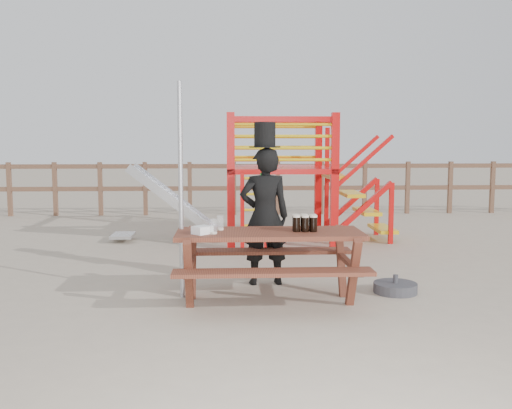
% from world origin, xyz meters
% --- Properties ---
extents(ground, '(60.00, 60.00, 0.00)m').
position_xyz_m(ground, '(0.00, 0.00, 0.00)').
color(ground, tan).
rests_on(ground, ground).
extents(back_fence, '(15.09, 0.09, 1.20)m').
position_xyz_m(back_fence, '(0.00, 7.00, 0.74)').
color(back_fence, brown).
rests_on(back_fence, ground).
extents(playground_fort, '(4.71, 1.84, 2.10)m').
position_xyz_m(playground_fort, '(0.12, 3.58, 1.07)').
color(playground_fort, red).
rests_on(playground_fort, ground).
extents(picnic_table, '(1.91, 1.32, 0.74)m').
position_xyz_m(picnic_table, '(-0.22, -0.11, 0.47)').
color(picnic_table, brown).
rests_on(picnic_table, ground).
extents(man_with_hat, '(0.62, 0.44, 1.88)m').
position_xyz_m(man_with_hat, '(-0.22, 0.64, 0.84)').
color(man_with_hat, black).
rests_on(man_with_hat, ground).
extents(metal_pole, '(0.05, 0.05, 2.28)m').
position_xyz_m(metal_pole, '(-1.14, 0.11, 1.14)').
color(metal_pole, '#B2B2B7').
rests_on(metal_pole, ground).
extents(parasol_base, '(0.48, 0.48, 0.20)m').
position_xyz_m(parasol_base, '(1.19, 0.16, 0.06)').
color(parasol_base, '#36353A').
rests_on(parasol_base, ground).
extents(paper_bag, '(0.23, 0.23, 0.08)m').
position_xyz_m(paper_bag, '(-0.91, -0.24, 0.78)').
color(paper_bag, white).
rests_on(paper_bag, picnic_table).
extents(stout_pints, '(0.25, 0.18, 0.17)m').
position_xyz_m(stout_pints, '(0.14, -0.12, 0.83)').
color(stout_pints, black).
rests_on(stout_pints, picnic_table).
extents(empty_glasses, '(0.14, 0.32, 0.15)m').
position_xyz_m(empty_glasses, '(-0.76, -0.12, 0.81)').
color(empty_glasses, silver).
rests_on(empty_glasses, picnic_table).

